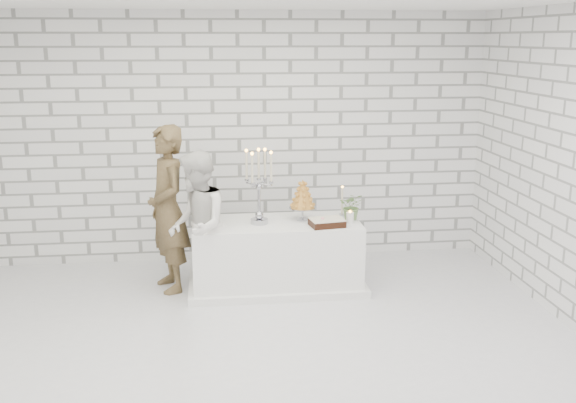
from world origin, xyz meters
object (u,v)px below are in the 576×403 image
object	(u,v)px
croquembouche	(303,200)
bride	(197,227)
groom	(168,209)
cake_table	(276,255)
candelabra	(259,186)

from	to	relation	value
croquembouche	bride	bearing A→B (deg)	-166.56
groom	bride	world-z (taller)	groom
groom	croquembouche	distance (m)	1.45
cake_table	bride	world-z (taller)	bride
groom	bride	bearing A→B (deg)	23.26
candelabra	bride	bearing A→B (deg)	-164.37
groom	bride	distance (m)	0.47
groom	croquembouche	world-z (taller)	groom
groom	candelabra	bearing A→B (deg)	61.25
cake_table	croquembouche	xyz separation A→B (m)	(0.29, 0.05, 0.60)
cake_table	candelabra	xyz separation A→B (m)	(-0.19, -0.04, 0.78)
croquembouche	candelabra	bearing A→B (deg)	-169.61
cake_table	groom	bearing A→B (deg)	174.78
candelabra	croquembouche	distance (m)	0.52
cake_table	groom	size ratio (longest dim) A/B	1.00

